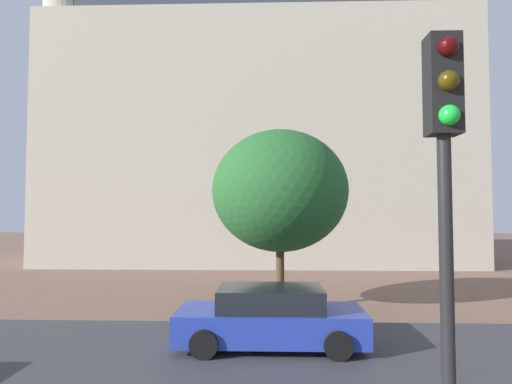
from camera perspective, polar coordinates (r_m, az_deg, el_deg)
The scene contains 6 objects.
ground_plane at distance 11.37m, azimuth 0.92°, elevation -19.11°, with size 120.00×120.00×0.00m, color brown.
street_asphalt_strip at distance 9.30m, azimuth 0.68°, elevation -22.87°, with size 120.00×8.45×0.00m, color #38383D.
landmark_building at distance 30.15m, azimuth 0.74°, elevation 10.12°, with size 26.58×10.30×37.14m.
car_blue at distance 10.89m, azimuth 1.92°, elevation -16.13°, with size 4.45×2.10×1.42m.
traffic_light_pole at distance 4.17m, azimuth 23.58°, elevation -0.60°, with size 0.28×0.34×4.79m.
tree_curb_far at distance 14.54m, azimuth 3.15°, elevation 0.15°, with size 4.52×4.52×5.98m.
Camera 1 is at (0.18, -0.91, 3.20)m, focal length 30.56 mm.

